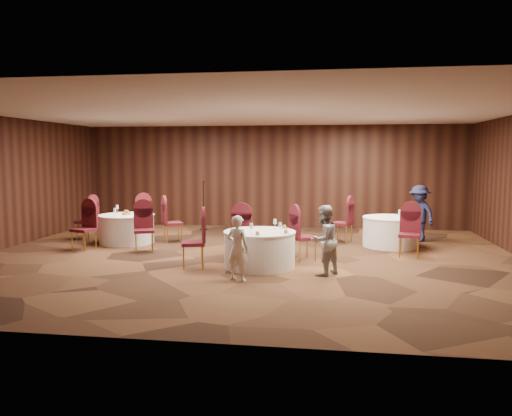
# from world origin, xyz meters

# --- Properties ---
(ground) EXTENTS (12.00, 12.00, 0.00)m
(ground) POSITION_xyz_m (0.00, 0.00, 0.00)
(ground) COLOR black
(ground) RESTS_ON ground
(room_shell) EXTENTS (12.00, 12.00, 12.00)m
(room_shell) POSITION_xyz_m (0.00, 0.00, 1.96)
(room_shell) COLOR silver
(room_shell) RESTS_ON ground
(table_main) EXTENTS (1.45, 1.45, 0.74)m
(table_main) POSITION_xyz_m (0.43, -0.82, 0.38)
(table_main) COLOR white
(table_main) RESTS_ON ground
(table_left) EXTENTS (1.42, 1.42, 0.74)m
(table_left) POSITION_xyz_m (-3.38, 1.46, 0.38)
(table_left) COLOR white
(table_left) RESTS_ON ground
(table_right) EXTENTS (1.39, 1.39, 0.74)m
(table_right) POSITION_xyz_m (3.33, 1.96, 0.38)
(table_right) COLOR white
(table_right) RESTS_ON ground
(chairs_main) EXTENTS (2.87, 1.88, 1.00)m
(chairs_main) POSITION_xyz_m (0.08, -0.23, 0.50)
(chairs_main) COLOR #3A0C0B
(chairs_main) RESTS_ON ground
(chairs_left) EXTENTS (3.07, 3.05, 1.00)m
(chairs_left) POSITION_xyz_m (-3.37, 1.46, 0.50)
(chairs_left) COLOR #3A0C0B
(chairs_left) RESTS_ON ground
(chairs_right) EXTENTS (2.10, 2.35, 1.00)m
(chairs_right) POSITION_xyz_m (2.87, 1.59, 0.50)
(chairs_right) COLOR #3A0C0B
(chairs_right) RESTS_ON ground
(tabletop_main) EXTENTS (1.05, 1.08, 0.22)m
(tabletop_main) POSITION_xyz_m (0.63, -0.96, 0.84)
(tabletop_main) COLOR silver
(tabletop_main) RESTS_ON table_main
(tabletop_left) EXTENTS (0.89, 0.84, 0.22)m
(tabletop_left) POSITION_xyz_m (-3.38, 1.45, 0.82)
(tabletop_left) COLOR silver
(tabletop_left) RESTS_ON table_left
(tabletop_right) EXTENTS (0.08, 0.08, 0.22)m
(tabletop_right) POSITION_xyz_m (3.50, 1.72, 0.90)
(tabletop_right) COLOR silver
(tabletop_right) RESTS_ON table_right
(mic_stand) EXTENTS (0.24, 0.24, 1.49)m
(mic_stand) POSITION_xyz_m (-2.01, 4.09, 0.43)
(mic_stand) COLOR black
(mic_stand) RESTS_ON ground
(woman_a) EXTENTS (0.51, 0.42, 1.19)m
(woman_a) POSITION_xyz_m (0.19, -1.95, 0.60)
(woman_a) COLOR silver
(woman_a) RESTS_ON ground
(woman_b) EXTENTS (0.80, 0.82, 1.33)m
(woman_b) POSITION_xyz_m (1.72, -1.30, 0.67)
(woman_b) COLOR #9E9EA2
(woman_b) RESTS_ON ground
(man_c) EXTENTS (1.01, 1.10, 1.49)m
(man_c) POSITION_xyz_m (4.15, 2.85, 0.74)
(man_c) COLOR #161833
(man_c) RESTS_ON ground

